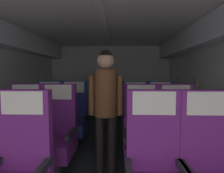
{
  "coord_description": "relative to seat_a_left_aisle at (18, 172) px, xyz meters",
  "views": [
    {
      "loc": [
        0.25,
        0.06,
        1.28
      ],
      "look_at": [
        0.14,
        3.36,
        1.05
      ],
      "focal_mm": 28.92,
      "sensor_mm": 36.0,
      "label": 1
    }
  ],
  "objects": [
    {
      "name": "ground",
      "position": [
        0.57,
        1.28,
        -0.48
      ],
      "size": [
        3.79,
        5.88,
        0.02
      ],
      "primitive_type": "cube",
      "color": "#23282D"
    },
    {
      "name": "fuselage_shell",
      "position": [
        0.57,
        1.55,
        1.07
      ],
      "size": [
        3.67,
        5.53,
        2.15
      ],
      "color": "silver",
      "rests_on": "ground"
    },
    {
      "name": "seat_a_left_aisle",
      "position": [
        0.0,
        0.0,
        0.0
      ],
      "size": [
        0.49,
        0.52,
        1.14
      ],
      "color": "#38383D",
      "rests_on": "ground"
    },
    {
      "name": "seat_a_right_window",
      "position": [
        1.13,
        0.03,
        0.0
      ],
      "size": [
        0.49,
        0.52,
        1.14
      ],
      "color": "#38383D",
      "rests_on": "ground"
    },
    {
      "name": "seat_b_left_window",
      "position": [
        -0.44,
        0.91,
        0.0
      ],
      "size": [
        0.49,
        0.52,
        1.14
      ],
      "color": "#38383D",
      "rests_on": "ground"
    },
    {
      "name": "seat_b_left_aisle",
      "position": [
        0.01,
        0.9,
        0.0
      ],
      "size": [
        0.49,
        0.52,
        1.14
      ],
      "color": "#38383D",
      "rests_on": "ground"
    },
    {
      "name": "seat_b_right_aisle",
      "position": [
        1.58,
        0.88,
        0.0
      ],
      "size": [
        0.49,
        0.52,
        1.14
      ],
      "color": "#38383D",
      "rests_on": "ground"
    },
    {
      "name": "seat_b_right_window",
      "position": [
        1.12,
        0.88,
        0.0
      ],
      "size": [
        0.49,
        0.52,
        1.14
      ],
      "color": "#38383D",
      "rests_on": "ground"
    },
    {
      "name": "seat_c_left_window",
      "position": [
        -0.45,
        1.78,
        0.0
      ],
      "size": [
        0.49,
        0.52,
        1.14
      ],
      "color": "#38383D",
      "rests_on": "ground"
    },
    {
      "name": "seat_c_left_aisle",
      "position": [
        0.01,
        1.78,
        0.0
      ],
      "size": [
        0.49,
        0.52,
        1.14
      ],
      "color": "#38383D",
      "rests_on": "ground"
    },
    {
      "name": "seat_c_right_aisle",
      "position": [
        1.58,
        1.78,
        0.0
      ],
      "size": [
        0.49,
        0.52,
        1.14
      ],
      "color": "#38383D",
      "rests_on": "ground"
    },
    {
      "name": "seat_c_right_window",
      "position": [
        1.13,
        1.77,
        0.0
      ],
      "size": [
        0.49,
        0.52,
        1.14
      ],
      "color": "#38383D",
      "rests_on": "ground"
    },
    {
      "name": "flight_attendant",
      "position": [
        0.66,
        0.86,
        0.5
      ],
      "size": [
        0.43,
        0.28,
        1.58
      ],
      "rotation": [
        0.0,
        0.0,
        3.47
      ],
      "color": "black",
      "rests_on": "ground"
    }
  ]
}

